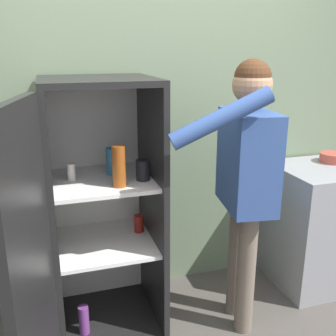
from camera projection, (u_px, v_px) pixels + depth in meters
The scene contains 5 objects.
wall_back at pixel (147, 120), 2.73m from camera, with size 7.00×0.06×2.55m.
refrigerator at pixel (91, 217), 2.31m from camera, with size 0.83×1.28×1.59m.
person at pixel (246, 167), 2.33m from camera, with size 0.72×0.59×1.70m.
counter at pixel (318, 225), 2.99m from camera, with size 0.66×0.62×0.92m.
bowl at pixel (333, 158), 2.98m from camera, with size 0.20×0.20×0.07m.
Camera 1 is at (-0.67, -1.65, 1.75)m, focal length 42.00 mm.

